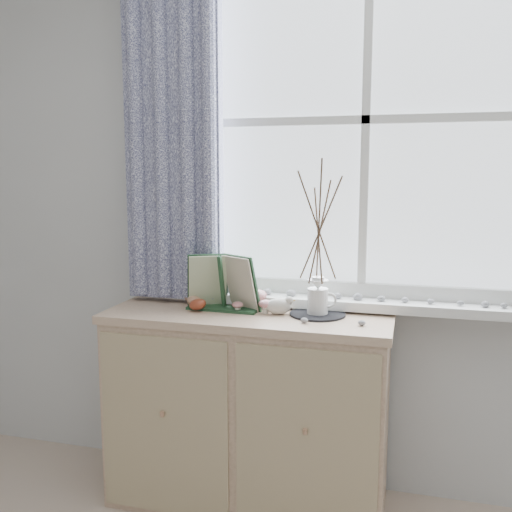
# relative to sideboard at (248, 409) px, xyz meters

# --- Properties ---
(sideboard) EXTENTS (1.20, 0.45, 0.85)m
(sideboard) POSITION_rel_sideboard_xyz_m (0.00, 0.00, 0.00)
(sideboard) COLOR beige
(sideboard) RESTS_ON ground
(botanical_book) EXTENTS (0.36, 0.14, 0.25)m
(botanical_book) POSITION_rel_sideboard_xyz_m (-0.11, -0.01, 0.55)
(botanical_book) COLOR #1D3D24
(botanical_book) RESTS_ON sideboard
(toadstool_cluster) EXTENTS (0.18, 0.15, 0.08)m
(toadstool_cluster) POSITION_rel_sideboard_xyz_m (0.02, 0.06, 0.47)
(toadstool_cluster) COLOR white
(toadstool_cluster) RESTS_ON sideboard
(wooden_eggs) EXTENTS (0.14, 0.18, 0.08)m
(wooden_eggs) POSITION_rel_sideboard_xyz_m (-0.25, 0.03, 0.45)
(wooden_eggs) COLOR tan
(wooden_eggs) RESTS_ON sideboard
(songbird_figurine) EXTENTS (0.16, 0.11, 0.08)m
(songbird_figurine) POSITION_rel_sideboard_xyz_m (0.13, 0.02, 0.46)
(songbird_figurine) COLOR beige
(songbird_figurine) RESTS_ON sideboard
(crocheted_doily) EXTENTS (0.23, 0.23, 0.01)m
(crocheted_doily) POSITION_rel_sideboard_xyz_m (0.29, 0.04, 0.43)
(crocheted_doily) COLOR black
(crocheted_doily) RESTS_ON sideboard
(twig_pitcher) EXTENTS (0.30, 0.30, 0.65)m
(twig_pitcher) POSITION_rel_sideboard_xyz_m (0.29, 0.04, 0.80)
(twig_pitcher) COLOR silver
(twig_pitcher) RESTS_ON crocheted_doily
(sideboard_pebbles) EXTENTS (0.33, 0.23, 0.02)m
(sideboard_pebbles) POSITION_rel_sideboard_xyz_m (0.30, 0.00, 0.43)
(sideboard_pebbles) COLOR gray
(sideboard_pebbles) RESTS_ON sideboard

